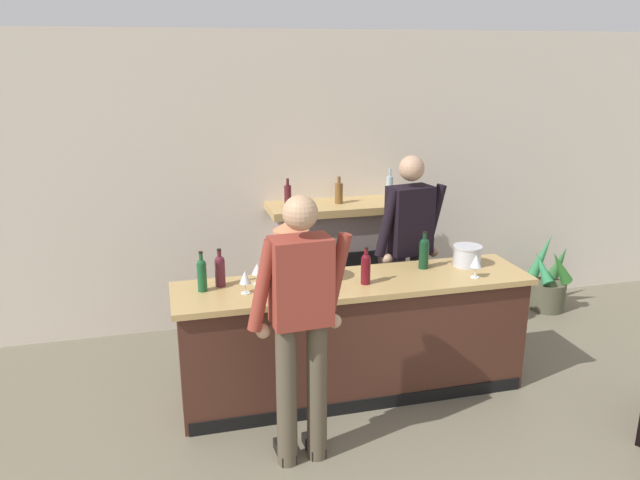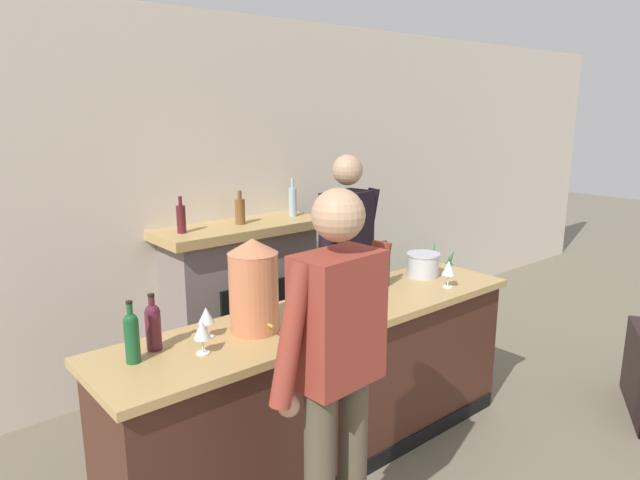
{
  "view_description": "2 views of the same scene",
  "coord_description": "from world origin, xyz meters",
  "px_view_note": "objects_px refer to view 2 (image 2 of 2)",
  "views": [
    {
      "loc": [
        -1.18,
        -1.09,
        2.55
      ],
      "look_at": [
        -0.03,
        3.34,
        1.17
      ],
      "focal_mm": 35.0,
      "sensor_mm": 36.0,
      "label": 1
    },
    {
      "loc": [
        -1.85,
        0.72,
        2.06
      ],
      "look_at": [
        0.37,
        3.35,
        1.26
      ],
      "focal_mm": 32.0,
      "sensor_mm": 36.0,
      "label": 2
    }
  ],
  "objects_px": {
    "wine_glass_near_bucket": "(449,269)",
    "person_bartender": "(347,266)",
    "wine_bottle_burgundy_dark": "(344,292)",
    "wine_bottle_merlot_tall": "(153,325)",
    "copper_dispenser": "(254,285)",
    "person_customer": "(336,378)",
    "wine_bottle_cabernet_heavy": "(384,266)",
    "potted_plant_corner": "(440,289)",
    "ice_bucket_steel": "(423,265)",
    "wine_bottle_port_short": "(132,335)",
    "fireplace_stone": "(242,298)",
    "wine_glass_front_left": "(206,316)",
    "wine_glass_by_dispenser": "(202,330)"
  },
  "relations": [
    {
      "from": "wine_glass_near_bucket",
      "to": "person_bartender",
      "type": "bearing_deg",
      "value": 110.3
    },
    {
      "from": "wine_bottle_burgundy_dark",
      "to": "wine_bottle_merlot_tall",
      "type": "bearing_deg",
      "value": 167.8
    },
    {
      "from": "copper_dispenser",
      "to": "person_customer",
      "type": "bearing_deg",
      "value": -97.74
    },
    {
      "from": "wine_bottle_cabernet_heavy",
      "to": "wine_glass_near_bucket",
      "type": "xyz_separation_m",
      "value": [
        0.29,
        -0.29,
        -0.01
      ]
    },
    {
      "from": "potted_plant_corner",
      "to": "wine_bottle_merlot_tall",
      "type": "relative_size",
      "value": 2.78
    },
    {
      "from": "ice_bucket_steel",
      "to": "wine_bottle_port_short",
      "type": "distance_m",
      "value": 2.07
    },
    {
      "from": "fireplace_stone",
      "to": "wine_bottle_cabernet_heavy",
      "type": "height_order",
      "value": "fireplace_stone"
    },
    {
      "from": "person_bartender",
      "to": "wine_bottle_burgundy_dark",
      "type": "bearing_deg",
      "value": -134.01
    },
    {
      "from": "wine_bottle_burgundy_dark",
      "to": "ice_bucket_steel",
      "type": "bearing_deg",
      "value": 11.59
    },
    {
      "from": "person_customer",
      "to": "copper_dispenser",
      "type": "height_order",
      "value": "person_customer"
    },
    {
      "from": "wine_bottle_port_short",
      "to": "wine_glass_front_left",
      "type": "relative_size",
      "value": 1.83
    },
    {
      "from": "potted_plant_corner",
      "to": "ice_bucket_steel",
      "type": "relative_size",
      "value": 3.41
    },
    {
      "from": "wine_bottle_port_short",
      "to": "wine_bottle_cabernet_heavy",
      "type": "xyz_separation_m",
      "value": [
        1.71,
        0.06,
        0.0
      ]
    },
    {
      "from": "copper_dispenser",
      "to": "wine_bottle_port_short",
      "type": "distance_m",
      "value": 0.65
    },
    {
      "from": "person_customer",
      "to": "wine_glass_by_dispenser",
      "type": "relative_size",
      "value": 10.54
    },
    {
      "from": "person_bartender",
      "to": "wine_glass_near_bucket",
      "type": "height_order",
      "value": "person_bartender"
    },
    {
      "from": "fireplace_stone",
      "to": "person_customer",
      "type": "bearing_deg",
      "value": -112.13
    },
    {
      "from": "wine_bottle_cabernet_heavy",
      "to": "wine_bottle_port_short",
      "type": "bearing_deg",
      "value": -177.94
    },
    {
      "from": "copper_dispenser",
      "to": "ice_bucket_steel",
      "type": "xyz_separation_m",
      "value": [
        1.44,
        0.07,
        -0.17
      ]
    },
    {
      "from": "wine_glass_front_left",
      "to": "wine_glass_by_dispenser",
      "type": "distance_m",
      "value": 0.19
    },
    {
      "from": "person_bartender",
      "to": "copper_dispenser",
      "type": "bearing_deg",
      "value": -156.06
    },
    {
      "from": "ice_bucket_steel",
      "to": "wine_bottle_burgundy_dark",
      "type": "xyz_separation_m",
      "value": [
        -0.91,
        -0.19,
        0.04
      ]
    },
    {
      "from": "potted_plant_corner",
      "to": "wine_bottle_port_short",
      "type": "relative_size",
      "value": 2.65
    },
    {
      "from": "person_bartender",
      "to": "wine_bottle_merlot_tall",
      "type": "distance_m",
      "value": 1.66
    },
    {
      "from": "wine_glass_by_dispenser",
      "to": "wine_glass_near_bucket",
      "type": "relative_size",
      "value": 0.94
    },
    {
      "from": "wine_bottle_merlot_tall",
      "to": "wine_glass_near_bucket",
      "type": "distance_m",
      "value": 1.89
    },
    {
      "from": "wine_bottle_cabernet_heavy",
      "to": "wine_glass_by_dispenser",
      "type": "relative_size",
      "value": 1.78
    },
    {
      "from": "wine_bottle_merlot_tall",
      "to": "wine_glass_near_bucket",
      "type": "xyz_separation_m",
      "value": [
        1.87,
        -0.3,
        -0.0
      ]
    },
    {
      "from": "person_bartender",
      "to": "wine_bottle_cabernet_heavy",
      "type": "bearing_deg",
      "value": -95.28
    },
    {
      "from": "copper_dispenser",
      "to": "wine_bottle_burgundy_dark",
      "type": "xyz_separation_m",
      "value": [
        0.53,
        -0.11,
        -0.12
      ]
    },
    {
      "from": "wine_bottle_merlot_tall",
      "to": "wine_glass_front_left",
      "type": "relative_size",
      "value": 1.75
    },
    {
      "from": "wine_bottle_burgundy_dark",
      "to": "wine_bottle_cabernet_heavy",
      "type": "bearing_deg",
      "value": 21.24
    },
    {
      "from": "wine_bottle_burgundy_dark",
      "to": "person_bartender",
      "type": "bearing_deg",
      "value": 45.99
    },
    {
      "from": "wine_bottle_burgundy_dark",
      "to": "wine_bottle_port_short",
      "type": "xyz_separation_m",
      "value": [
        -1.16,
        0.15,
        0.0
      ]
    },
    {
      "from": "wine_bottle_merlot_tall",
      "to": "wine_bottle_cabernet_heavy",
      "type": "bearing_deg",
      "value": -0.34
    },
    {
      "from": "person_customer",
      "to": "wine_bottle_cabernet_heavy",
      "type": "distance_m",
      "value": 1.46
    },
    {
      "from": "wine_bottle_merlot_tall",
      "to": "wine_bottle_port_short",
      "type": "bearing_deg",
      "value": -152.0
    },
    {
      "from": "wine_bottle_merlot_tall",
      "to": "wine_bottle_port_short",
      "type": "distance_m",
      "value": 0.15
    },
    {
      "from": "wine_bottle_port_short",
      "to": "wine_glass_by_dispenser",
      "type": "distance_m",
      "value": 0.31
    },
    {
      "from": "fireplace_stone",
      "to": "wine_glass_near_bucket",
      "type": "distance_m",
      "value": 1.66
    },
    {
      "from": "ice_bucket_steel",
      "to": "wine_glass_near_bucket",
      "type": "xyz_separation_m",
      "value": [
        -0.07,
        -0.27,
        0.04
      ]
    },
    {
      "from": "copper_dispenser",
      "to": "wine_bottle_burgundy_dark",
      "type": "height_order",
      "value": "copper_dispenser"
    },
    {
      "from": "copper_dispenser",
      "to": "person_bartender",
      "type": "bearing_deg",
      "value": 23.94
    },
    {
      "from": "wine_bottle_merlot_tall",
      "to": "wine_glass_front_left",
      "type": "xyz_separation_m",
      "value": [
        0.27,
        -0.03,
        -0.01
      ]
    },
    {
      "from": "person_customer",
      "to": "wine_bottle_burgundy_dark",
      "type": "xyz_separation_m",
      "value": [
        0.63,
        0.64,
        0.07
      ]
    },
    {
      "from": "wine_bottle_burgundy_dark",
      "to": "person_customer",
      "type": "bearing_deg",
      "value": -134.46
    },
    {
      "from": "wine_glass_by_dispenser",
      "to": "wine_glass_near_bucket",
      "type": "distance_m",
      "value": 1.72
    },
    {
      "from": "copper_dispenser",
      "to": "fireplace_stone",
      "type": "bearing_deg",
      "value": 60.42
    },
    {
      "from": "wine_glass_near_bucket",
      "to": "wine_bottle_merlot_tall",
      "type": "bearing_deg",
      "value": 170.79
    },
    {
      "from": "person_customer",
      "to": "fireplace_stone",
      "type": "bearing_deg",
      "value": 67.87
    }
  ]
}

